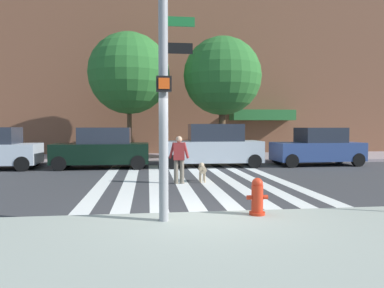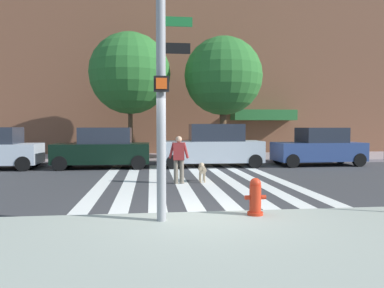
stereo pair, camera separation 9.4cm
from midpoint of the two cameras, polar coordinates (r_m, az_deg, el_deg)
ground_plane at (r=13.36m, az=-2.08°, el=-5.71°), size 160.00×160.00×0.00m
sidewalk_near at (r=5.53m, az=4.75°, el=-17.24°), size 60.00×5.00×0.15m
sidewalk_far at (r=21.86m, az=-3.84°, el=-2.22°), size 80.00×6.00×0.15m
crosswalk_stripes at (r=13.41m, az=0.20°, el=-5.66°), size 6.75×10.55×0.01m
traffic_light_pole at (r=7.07m, az=-4.45°, el=15.45°), size 0.74×0.46×5.80m
fire_hydrant at (r=7.65m, az=10.26°, el=-8.17°), size 0.44×0.32×0.76m
parked_car_behind_first at (r=17.66m, az=-13.63°, el=-0.72°), size 4.42×1.97×1.92m
parked_car_third_in_line at (r=17.79m, az=3.48°, el=-0.40°), size 4.86×2.02×2.09m
parked_car_fourth_in_line at (r=19.49m, az=19.40°, el=-0.54°), size 4.46×2.04×1.91m
street_tree_nearest at (r=21.05m, az=-9.58°, el=10.84°), size 4.56×4.56×7.08m
street_tree_middle at (r=21.02m, az=5.05°, el=10.53°), size 4.43×4.43×6.90m
pedestrian_dog_walker at (r=12.47m, az=-1.87°, el=-2.03°), size 0.71×0.27×1.64m
dog_on_leash at (r=13.00m, az=1.80°, el=-3.98°), size 0.30×1.01×0.65m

